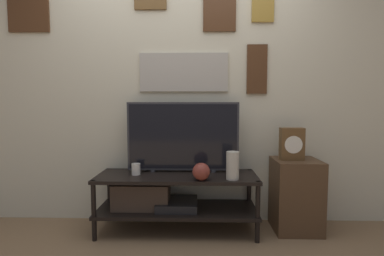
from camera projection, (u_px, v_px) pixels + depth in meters
The scene contains 10 objects.
ground_plane at pixel (175, 245), 2.43m from camera, with size 12.00×12.00×0.00m, color #846647.
wall_back at pixel (179, 82), 2.90m from camera, with size 6.40×0.08×2.70m.
media_console at pixel (164, 195), 2.69m from camera, with size 1.42×0.50×0.51m.
television at pixel (183, 136), 2.75m from camera, with size 1.03×0.05×0.65m.
vase_round_glass at pixel (201, 172), 2.47m from camera, with size 0.15×0.15×0.15m.
vase_tall_ceramic at pixel (233, 166), 2.50m from camera, with size 0.11×0.11×0.23m.
candle_jar at pixel (136, 169), 2.67m from camera, with size 0.08×0.08×0.10m.
decorative_bust at pixel (144, 162), 2.87m from camera, with size 0.09×0.09×0.14m.
side_table at pixel (296, 195), 2.71m from camera, with size 0.40×0.40×0.65m.
mantel_clock at pixel (292, 144), 2.66m from camera, with size 0.21×0.11×0.29m.
Camera 1 is at (0.20, -2.34, 1.15)m, focal length 28.00 mm.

